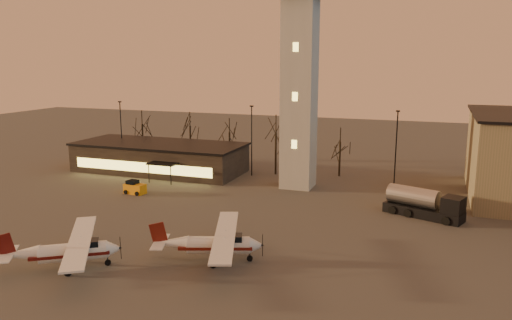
# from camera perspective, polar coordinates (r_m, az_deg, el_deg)

# --- Properties ---
(ground) EXTENTS (220.00, 220.00, 0.00)m
(ground) POSITION_cam_1_polar(r_m,az_deg,el_deg) (39.71, -7.06, -13.25)
(ground) COLOR #403E3B
(ground) RESTS_ON ground
(control_tower) EXTENTS (6.80, 6.80, 32.60)m
(control_tower) POSITION_cam_1_polar(r_m,az_deg,el_deg) (64.22, 5.03, 11.20)
(control_tower) COLOR #9E9B96
(control_tower) RESTS_ON ground
(terminal) EXTENTS (25.40, 12.20, 4.30)m
(terminal) POSITION_cam_1_polar(r_m,az_deg,el_deg) (76.16, -10.95, 0.34)
(terminal) COLOR black
(terminal) RESTS_ON ground
(light_poles) EXTENTS (58.50, 12.25, 10.14)m
(light_poles) POSITION_cam_1_polar(r_m,az_deg,el_deg) (66.01, 5.51, 1.67)
(light_poles) COLOR black
(light_poles) RESTS_ON ground
(tree_row) EXTENTS (37.20, 9.20, 8.80)m
(tree_row) POSITION_cam_1_polar(r_m,az_deg,el_deg) (78.12, -3.10, 3.62)
(tree_row) COLOR black
(tree_row) RESTS_ON ground
(cessna_front) EXTENTS (10.01, 12.22, 3.43)m
(cessna_front) POSITION_cam_1_polar(r_m,az_deg,el_deg) (42.11, -4.11, -9.98)
(cessna_front) COLOR silver
(cessna_front) RESTS_ON ground
(cessna_rear) EXTENTS (10.09, 11.22, 3.43)m
(cessna_rear) POSITION_cam_1_polar(r_m,az_deg,el_deg) (43.16, -19.94, -10.13)
(cessna_rear) COLOR white
(cessna_rear) RESTS_ON ground
(fuel_truck) EXTENTS (8.55, 5.06, 3.06)m
(fuel_truck) POSITION_cam_1_polar(r_m,az_deg,el_deg) (56.32, 18.55, -4.97)
(fuel_truck) COLOR black
(fuel_truck) RESTS_ON ground
(service_cart) EXTENTS (2.77, 1.91, 1.67)m
(service_cart) POSITION_cam_1_polar(r_m,az_deg,el_deg) (64.41, -13.70, -3.19)
(service_cart) COLOR orange
(service_cart) RESTS_ON ground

